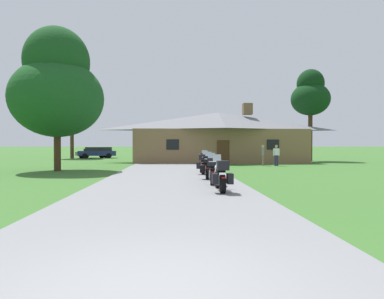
% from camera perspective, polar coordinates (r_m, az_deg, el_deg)
% --- Properties ---
extents(ground_plane, '(500.00, 500.00, 0.00)m').
position_cam_1_polar(ground_plane, '(24.06, -3.41, -3.30)').
color(ground_plane, '#386628').
extents(asphalt_driveway, '(6.40, 80.00, 0.06)m').
position_cam_1_polar(asphalt_driveway, '(22.07, -3.46, -3.60)').
color(asphalt_driveway, slate).
rests_on(asphalt_driveway, ground).
extents(motorcycle_white_nearest_to_camera, '(0.72, 2.08, 1.30)m').
position_cam_1_polar(motorcycle_white_nearest_to_camera, '(12.48, 4.72, -4.36)').
color(motorcycle_white_nearest_to_camera, black).
rests_on(motorcycle_white_nearest_to_camera, asphalt_driveway).
extents(motorcycle_blue_second_in_row, '(0.67, 2.08, 1.30)m').
position_cam_1_polar(motorcycle_blue_second_in_row, '(14.96, 3.29, -3.46)').
color(motorcycle_blue_second_in_row, black).
rests_on(motorcycle_blue_second_in_row, asphalt_driveway).
extents(motorcycle_white_third_in_row, '(0.88, 2.08, 1.30)m').
position_cam_1_polar(motorcycle_white_third_in_row, '(17.21, 2.61, -2.93)').
color(motorcycle_white_third_in_row, black).
rests_on(motorcycle_white_third_in_row, asphalt_driveway).
extents(motorcycle_red_fourth_in_row, '(0.95, 2.07, 1.30)m').
position_cam_1_polar(motorcycle_red_fourth_in_row, '(19.89, 1.96, -2.42)').
color(motorcycle_red_fourth_in_row, black).
rests_on(motorcycle_red_fourth_in_row, asphalt_driveway).
extents(motorcycle_black_farthest_in_row, '(0.71, 2.08, 1.30)m').
position_cam_1_polar(motorcycle_black_farthest_in_row, '(22.43, 1.97, -2.02)').
color(motorcycle_black_farthest_in_row, black).
rests_on(motorcycle_black_farthest_in_row, asphalt_driveway).
extents(stone_lodge, '(16.90, 7.19, 5.78)m').
position_cam_1_polar(stone_lodge, '(34.28, 4.35, 2.13)').
color(stone_lodge, brown).
rests_on(stone_lodge, ground).
extents(bystander_gray_shirt_near_lodge, '(0.30, 0.54, 1.69)m').
position_cam_1_polar(bystander_gray_shirt_near_lodge, '(28.98, 11.53, -0.74)').
color(bystander_gray_shirt_near_lodge, '#75664C').
rests_on(bystander_gray_shirt_near_lodge, ground).
extents(bystander_white_shirt_beside_signpost, '(0.55, 0.27, 1.69)m').
position_cam_1_polar(bystander_white_shirt_beside_signpost, '(28.88, 13.65, -0.75)').
color(bystander_white_shirt_beside_signpost, navy).
rests_on(bystander_white_shirt_beside_signpost, ground).
extents(tree_left_far, '(4.88, 4.88, 10.30)m').
position_cam_1_polar(tree_left_far, '(45.87, -19.09, 7.48)').
color(tree_left_far, '#422D19').
rests_on(tree_left_far, ground).
extents(tree_left_near, '(5.96, 5.96, 9.36)m').
position_cam_1_polar(tree_left_near, '(24.58, -21.24, 9.48)').
color(tree_left_near, '#422D19').
rests_on(tree_left_near, ground).
extents(tree_right_of_lodge, '(4.01, 4.01, 9.58)m').
position_cam_1_polar(tree_right_of_lodge, '(38.77, 18.83, 8.45)').
color(tree_right_of_lodge, '#422D19').
rests_on(tree_right_of_lodge, ground).
extents(parked_navy_suv_far_left, '(4.82, 2.48, 1.40)m').
position_cam_1_polar(parked_navy_suv_far_left, '(45.48, -15.16, -0.40)').
color(parked_navy_suv_far_left, navy).
rests_on(parked_navy_suv_far_left, ground).
extents(parked_silver_sedan_far_left, '(4.34, 2.19, 1.20)m').
position_cam_1_polar(parked_silver_sedan_far_left, '(46.48, -15.82, -0.54)').
color(parked_silver_sedan_far_left, '#ADAFB7').
rests_on(parked_silver_sedan_far_left, ground).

